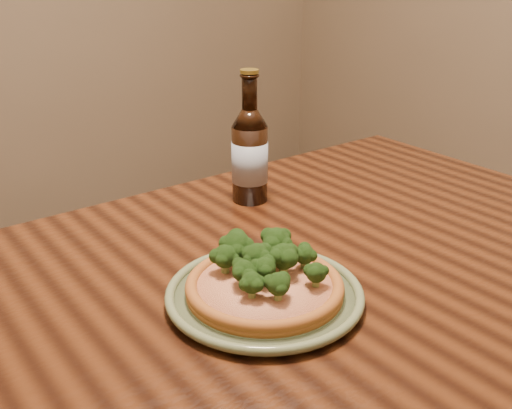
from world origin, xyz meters
TOP-DOWN VIEW (x-y plane):
  - table at (0.00, 0.10)m, footprint 1.60×0.90m
  - plate at (0.04, 0.07)m, footprint 0.28×0.28m
  - pizza at (0.04, 0.08)m, footprint 0.23×0.23m
  - beer_bottle at (0.25, 0.39)m, footprint 0.07×0.07m

SIDE VIEW (x-z plane):
  - table at x=0.00m, z-range 0.28..1.03m
  - plate at x=0.04m, z-range 0.75..0.77m
  - pizza at x=0.04m, z-range 0.75..0.82m
  - beer_bottle at x=0.25m, z-range 0.72..0.98m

